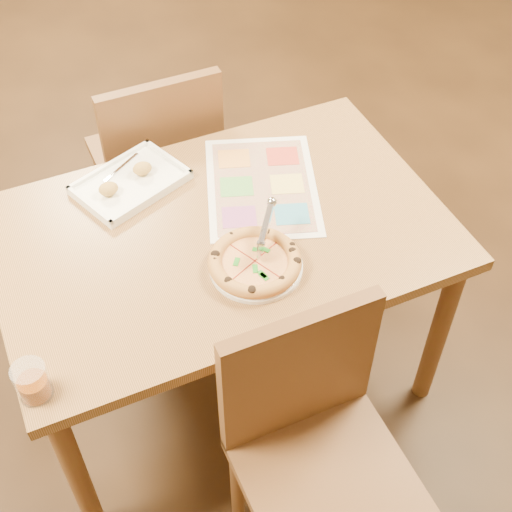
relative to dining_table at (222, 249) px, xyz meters
name	(u,v)px	position (x,y,z in m)	size (l,w,h in m)	color
room	(211,32)	(0.00, 0.00, 0.72)	(7.00, 7.00, 7.00)	#311D0D
dining_table	(222,249)	(0.00, 0.00, 0.00)	(1.30, 0.85, 0.72)	#98643D
chair_near	(312,426)	(0.00, -0.60, -0.07)	(0.42, 0.42, 0.47)	brown
chair_far	(159,150)	(0.00, 0.60, -0.07)	(0.42, 0.42, 0.47)	brown
plate	(256,267)	(0.03, -0.18, 0.09)	(0.26, 0.26, 0.01)	white
pizza	(255,262)	(0.03, -0.18, 0.11)	(0.26, 0.26, 0.04)	#C69143
pizza_cutter	(265,230)	(0.08, -0.13, 0.17)	(0.11, 0.14, 0.10)	silver
appetizer_tray	(130,183)	(-0.18, 0.28, 0.10)	(0.38, 0.32, 0.06)	white
glass_tumbler	(33,383)	(-0.61, -0.33, 0.13)	(0.08, 0.08, 0.10)	#783409
menu	(262,186)	(0.18, 0.12, 0.09)	(0.33, 0.47, 0.01)	white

